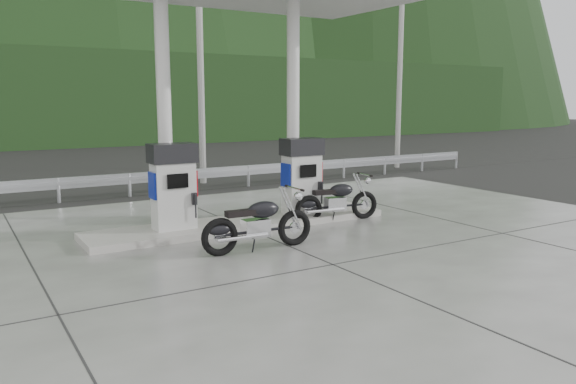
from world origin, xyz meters
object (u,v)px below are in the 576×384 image
gas_pump_right (302,176)px  motorcycle_right (337,201)px  gas_pump_left (173,186)px  motorcycle_left (258,224)px

gas_pump_right → motorcycle_right: (0.60, -0.61, -0.57)m
gas_pump_left → gas_pump_right: (3.20, 0.00, 0.00)m
motorcycle_left → motorcycle_right: bearing=27.6°
gas_pump_right → motorcycle_right: bearing=-45.7°
gas_pump_left → motorcycle_left: size_ratio=0.84×
gas_pump_left → gas_pump_right: same height
gas_pump_left → gas_pump_right: 3.20m
gas_pump_left → gas_pump_right: size_ratio=1.00×
gas_pump_left → gas_pump_right: bearing=0.0°
gas_pump_right → motorcycle_left: 3.05m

